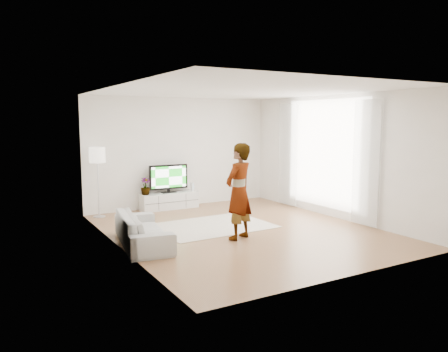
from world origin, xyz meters
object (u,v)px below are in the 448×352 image
player (239,191)px  sofa (143,229)px  rug (213,226)px  media_console (169,201)px  floor_lamp (97,158)px  television (169,177)px

player → sofa: bearing=-42.2°
sofa → rug: bearing=-62.4°
media_console → rug: (0.08, -2.15, -0.20)m
player → sofa: player is taller
media_console → floor_lamp: bearing=-177.9°
player → rug: bearing=-117.1°
television → rug: television is taller
rug → player: size_ratio=1.32×
sofa → media_console: bearing=-22.3°
rug → player: (-0.06, -1.13, 0.90)m
rug → sofa: 1.86m
media_console → floor_lamp: size_ratio=0.91×
television → floor_lamp: size_ratio=0.63×
media_console → player: player is taller
media_console → rug: size_ratio=0.62×
media_console → player: 3.36m
media_console → sofa: 3.21m
floor_lamp → rug: bearing=-48.4°
media_console → television: (-0.00, 0.03, 0.59)m
television → rug: bearing=-87.8°
media_console → floor_lamp: floor_lamp is taller
media_console → sofa: size_ratio=0.76×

